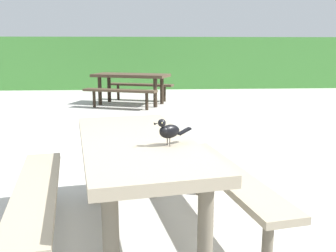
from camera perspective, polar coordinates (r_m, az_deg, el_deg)
ground_plane at (r=2.76m, az=0.63°, el=-17.96°), size 60.00×60.00×0.00m
hedge_wall at (r=13.35m, az=-3.06°, el=9.63°), size 28.00×1.93×1.70m
picnic_table_foreground at (r=2.70m, az=-4.69°, el=-5.71°), size 1.96×1.99×0.74m
bird_grackle at (r=2.43m, az=0.03°, el=-0.69°), size 0.26×0.17×0.18m
picnic_table_mid_left at (r=9.17m, az=-5.66°, el=6.74°), size 2.17×2.16×0.74m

